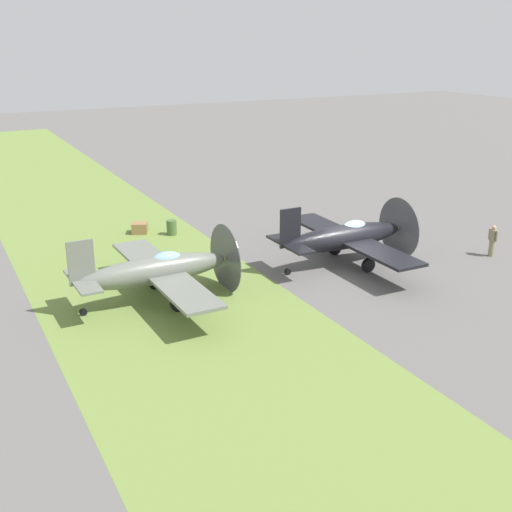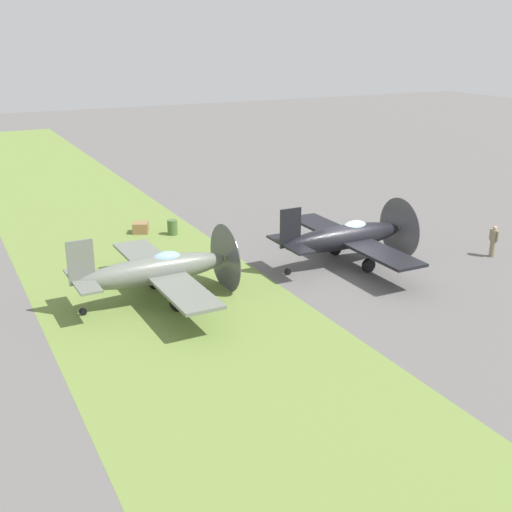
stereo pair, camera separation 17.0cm
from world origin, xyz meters
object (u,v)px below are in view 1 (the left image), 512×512
airplane_wingman (157,270)px  ground_crew_chief (493,240)px  supply_crate (140,228)px  fuel_drum (172,228)px  airplane_lead (346,237)px

airplane_wingman → ground_crew_chief: (2.40, 18.02, -0.55)m
ground_crew_chief → supply_crate: size_ratio=1.92×
airplane_wingman → ground_crew_chief: size_ratio=5.65×
ground_crew_chief → fuel_drum: (-11.63, -13.98, -0.46)m
airplane_lead → airplane_wingman: 10.29m
supply_crate → airplane_wingman: bearing=-13.2°
airplane_wingman → ground_crew_chief: airplane_wingman is taller
fuel_drum → supply_crate: 2.01m
airplane_lead → supply_crate: airplane_lead is taller
airplane_lead → ground_crew_chief: 8.18m
airplane_lead → fuel_drum: 11.04m
fuel_drum → airplane_wingman: bearing=-23.6°
airplane_wingman → airplane_lead: bearing=90.1°
ground_crew_chief → supply_crate: ground_crew_chief is taller
airplane_lead → airplane_wingman: airplane_lead is taller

